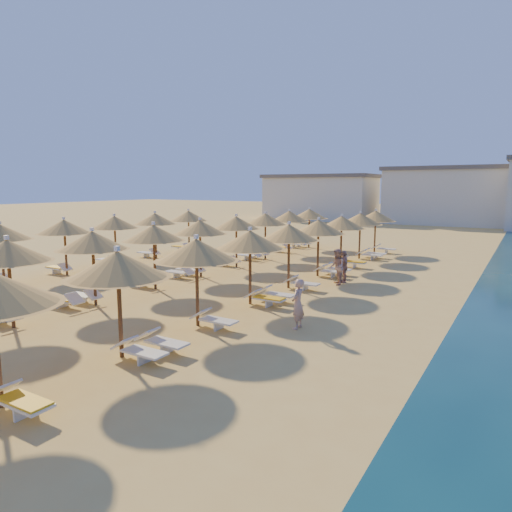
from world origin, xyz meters
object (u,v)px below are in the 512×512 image
Objects in this scene: parasol_row_east at (271,237)px; beachgoer_c at (344,266)px; beachgoer_a at (298,304)px; beachgoer_b at (337,267)px; parasol_row_west at (178,231)px.

parasol_row_east is 5.03m from beachgoer_c.
beachgoer_c is (1.82, 4.33, -1.81)m from parasol_row_east.
beachgoer_a is 8.17m from beachgoer_c.
parasol_row_east is at bearing -57.36° from beachgoer_c.
beachgoer_c is (0.11, 0.71, -0.07)m from beachgoer_b.
parasol_row_east reaches higher than beachgoer_c.
parasol_row_east and parasol_row_west have the same top height.
beachgoer_b is 0.72m from beachgoer_c.
beachgoer_b is (7.00, 3.63, -1.74)m from parasol_row_west.
parasol_row_west is 9.39m from beachgoer_a.
parasol_row_west is 20.92× the size of beachgoer_c.
parasol_row_west reaches higher than beachgoer_b.
beachgoer_a is 0.97× the size of beachgoer_b.
beachgoer_a is at bearing -23.86° from parasol_row_west.
beachgoer_a is at bearing -25.28° from beachgoer_c.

